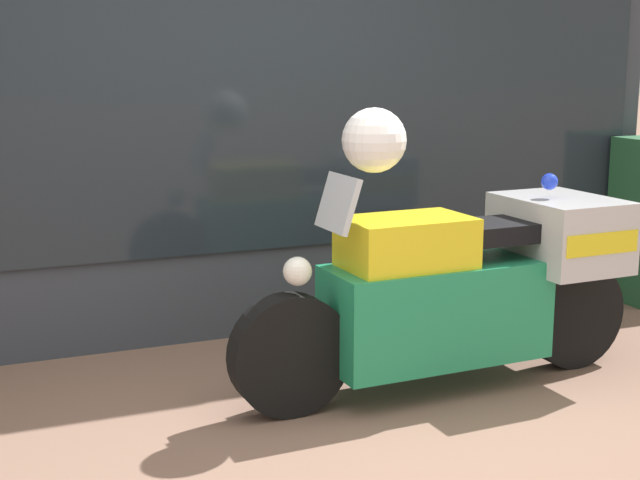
{
  "coord_description": "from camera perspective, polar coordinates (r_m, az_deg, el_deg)",
  "views": [
    {
      "loc": [
        -1.47,
        -3.29,
        1.7
      ],
      "look_at": [
        0.33,
        1.06,
        0.74
      ],
      "focal_mm": 50.0,
      "sensor_mm": 36.0,
      "label": 1
    }
  ],
  "objects": [
    {
      "name": "paramedic_motorcycle",
      "position": [
        4.7,
        9.45,
        -2.71
      ],
      "size": [
        2.31,
        0.7,
        1.16
      ],
      "rotation": [
        0.0,
        0.0,
        3.17
      ],
      "color": "black",
      "rests_on": "ground"
    },
    {
      "name": "ground_plane",
      "position": [
        3.99,
        1.52,
        -13.67
      ],
      "size": [
        60.0,
        60.0,
        0.0
      ],
      "primitive_type": "plane",
      "color": "#7A5B4C"
    },
    {
      "name": "window_display",
      "position": [
        5.77,
        -3.12,
        -0.63
      ],
      "size": [
        4.84,
        0.3,
        2.05
      ],
      "color": "slate",
      "rests_on": "ground"
    },
    {
      "name": "white_helmet",
      "position": [
        4.29,
        3.48,
        6.39
      ],
      "size": [
        0.31,
        0.31,
        0.31
      ],
      "primitive_type": "sphere",
      "color": "white",
      "rests_on": "paramedic_motorcycle"
    },
    {
      "name": "shop_building",
      "position": [
        5.4,
        -11.56,
        14.82
      ],
      "size": [
        6.21,
        0.55,
        4.04
      ],
      "color": "#333842",
      "rests_on": "ground"
    }
  ]
}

